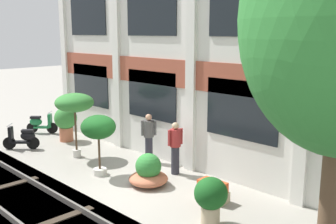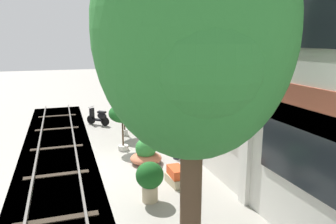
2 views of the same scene
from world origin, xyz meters
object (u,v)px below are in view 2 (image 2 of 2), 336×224
Objects in this scene: broadleaf_tree at (193,37)px; potted_plant_glazed_jar at (133,108)px; scooter_second_parked at (99,117)px; scooter_near_curb at (123,108)px; resident_watching_tracks at (177,136)px; potted_plant_square_trough at (176,176)px; potted_plant_fluted_column at (150,178)px; resident_by_doorway at (169,126)px; potted_plant_wide_bowl at (146,154)px; potted_plant_low_pan at (122,115)px; potted_plant_tall_urn at (124,95)px.

broadleaf_tree reaches higher than potted_plant_glazed_jar.
scooter_near_curb is at bearing -89.80° from scooter_second_parked.
broadleaf_tree reaches higher than resident_watching_tracks.
scooter_near_curb is at bearing 178.94° from potted_plant_square_trough.
potted_plant_fluted_column is 0.68× the size of resident_by_doorway.
resident_by_doorway reaches higher than potted_plant_glazed_jar.
broadleaf_tree is 6.50× the size of scooter_near_curb.
potted_plant_glazed_jar reaches higher than potted_plant_wide_bowl.
potted_plant_square_trough is at bearing 143.07° from scooter_second_parked.
resident_by_doorway is (0.16, 1.94, -0.58)m from potted_plant_low_pan.
potted_plant_tall_urn reaches higher than potted_plant_square_trough.
resident_watching_tracks is (-2.93, 1.84, 0.21)m from potted_plant_fluted_column.
resident_watching_tracks is at bearing 94.29° from potted_plant_wide_bowl.
resident_by_doorway is (-7.08, 1.91, -3.60)m from broadleaf_tree.
potted_plant_square_trough is 0.62× the size of potted_plant_glazed_jar.
resident_by_doorway is (6.33, 0.78, 0.47)m from scooter_near_curb.
broadleaf_tree reaches higher than potted_plant_square_trough.
broadleaf_tree is 6.50× the size of scooter_second_parked.
resident_watching_tracks is at bearing 47.36° from potted_plant_low_pan.
broadleaf_tree is at bearing 135.38° from scooter_second_parked.
resident_by_doorway reaches higher than resident_watching_tracks.
potted_plant_low_pan is (-1.71, -0.53, 1.12)m from potted_plant_wide_bowl.
broadleaf_tree reaches higher than scooter_near_curb.
potted_plant_wide_bowl is 0.82× the size of potted_plant_glazed_jar.
resident_watching_tracks reaches higher than potted_plant_glazed_jar.
potted_plant_glazed_jar is 1.32× the size of scooter_near_curb.
potted_plant_wide_bowl is 0.50× the size of potted_plant_tall_urn.
potted_plant_wide_bowl is 2.11m from potted_plant_low_pan.
potted_plant_glazed_jar is 1.32× the size of scooter_second_parked.
potted_plant_tall_urn is at bearing -21.73° from potted_plant_glazed_jar.
potted_plant_square_trough is 0.46× the size of potted_plant_low_pan.
potted_plant_wide_bowl is 2.17m from resident_by_doorway.
potted_plant_wide_bowl is at bearing 0.95° from potted_plant_tall_urn.
potted_plant_low_pan is at bearing -117.46° from resident_watching_tracks.
potted_plant_low_pan is 1.80× the size of scooter_near_curb.
broadleaf_tree is 6.03× the size of potted_plant_fluted_column.
potted_plant_low_pan is at bearing -57.23° from resident_by_doorway.
potted_plant_square_trough is 1.41m from potted_plant_fluted_column.
broadleaf_tree reaches higher than potted_plant_fluted_column.
potted_plant_low_pan is 6.36m from scooter_near_curb.
resident_watching_tracks reaches higher than scooter_second_parked.
broadleaf_tree is at bearing -47.73° from scooter_near_curb.
broadleaf_tree is 6.90m from resident_watching_tracks.
resident_by_doorway is at bearing 85.32° from potted_plant_low_pan.
potted_plant_fluted_column is (-2.69, -0.12, -3.82)m from broadleaf_tree.
potted_plant_wide_bowl is 1.32× the size of potted_plant_square_trough.
resident_by_doorway is 1.01× the size of resident_watching_tracks.
potted_plant_glazed_jar is (-11.49, 1.29, -3.67)m from broadleaf_tree.
potted_plant_low_pan is (2.09, -0.46, -0.46)m from potted_plant_tall_urn.
potted_plant_low_pan is 1.14× the size of resident_by_doorway.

